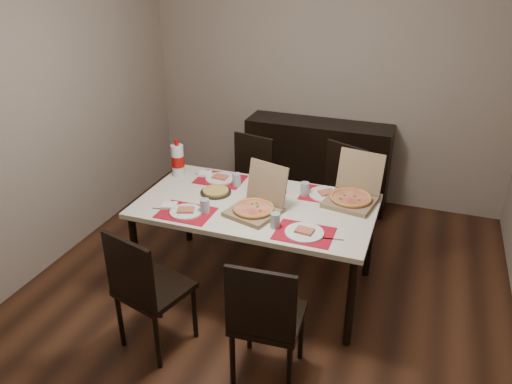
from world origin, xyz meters
TOP-DOWN VIEW (x-y plane):
  - ground at (0.00, 0.00)m, footprint 3.80×4.00m
  - room_walls at (0.00, 0.43)m, footprint 3.84×4.02m
  - sideboard at (0.00, 1.78)m, footprint 1.50×0.40m
  - dining_table at (-0.10, 0.13)m, footprint 1.80×1.00m
  - chair_near_left at (-0.53, -0.80)m, footprint 0.52×0.52m
  - chair_near_right at (0.30, -0.82)m, footprint 0.45×0.45m
  - chair_far_left at (-0.50, 0.99)m, footprint 0.50×0.50m
  - chair_far_right at (0.35, 1.05)m, footprint 0.56×0.56m
  - setting_near_left at (-0.52, -0.17)m, footprint 0.47×0.30m
  - setting_near_right at (0.31, -0.18)m, footprint 0.52×0.30m
  - setting_far_left at (-0.51, 0.43)m, footprint 0.47×0.30m
  - setting_far_right at (0.34, 0.44)m, footprint 0.43×0.30m
  - napkin_loose at (0.01, 0.00)m, footprint 0.14×0.13m
  - pizza_box_center at (-0.05, -0.00)m, footprint 0.44×0.46m
  - pizza_box_right at (0.59, 0.41)m, footprint 0.42×0.45m
  - faina_plate at (-0.46, 0.19)m, footprint 0.25×0.25m
  - dip_bowl at (0.00, 0.36)m, footprint 0.17×0.17m
  - soda_bottle at (-0.91, 0.40)m, footprint 0.11×0.11m

SIDE VIEW (x-z plane):
  - ground at x=0.00m, z-range -0.02..0.00m
  - sideboard at x=0.00m, z-range 0.00..0.90m
  - chair_near_left at x=-0.53m, z-range 0.05..0.98m
  - chair_near_right at x=0.30m, z-range 0.05..0.98m
  - chair_far_left at x=-0.50m, z-range 0.05..0.98m
  - chair_far_right at x=0.35m, z-range 0.05..0.98m
  - dining_table at x=-0.10m, z-range 0.31..1.06m
  - napkin_loose at x=0.01m, z-range 0.75..0.77m
  - faina_plate at x=-0.46m, z-range 0.75..0.78m
  - dip_bowl at x=0.00m, z-range 0.75..0.78m
  - setting_far_right at x=0.34m, z-range 0.72..0.83m
  - setting_far_left at x=-0.51m, z-range 0.72..0.83m
  - setting_near_right at x=0.31m, z-range 0.72..0.83m
  - setting_near_left at x=-0.52m, z-range 0.72..0.83m
  - pizza_box_center at x=-0.05m, z-range 0.63..0.98m
  - pizza_box_right at x=0.59m, z-range 0.63..0.99m
  - soda_bottle at x=-0.91m, z-range 0.72..1.05m
  - room_walls at x=0.00m, z-range 0.42..3.04m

